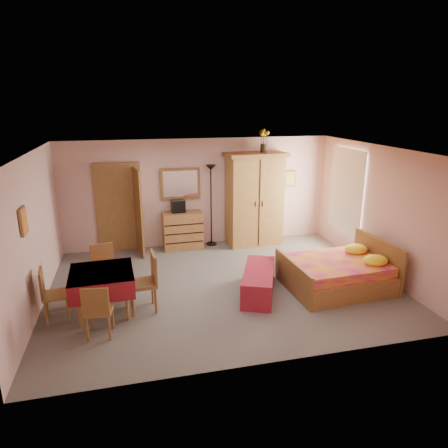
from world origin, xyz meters
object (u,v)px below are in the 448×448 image
object	(u,v)px
bed	(336,265)
chair_east	(142,283)
wall_mirror	(180,184)
chair_west	(56,294)
chair_south	(99,309)
floor_lamp	(211,206)
dining_table	(103,292)
sunflower_vase	(264,141)
chair_north	(105,271)
chest_of_drawers	(183,230)
stereo	(178,206)
bench	(259,282)
wardrobe	(254,199)

from	to	relation	value
bed	chair_east	world-z (taller)	chair_east
wall_mirror	chair_west	size ratio (longest dim) A/B	1.07
chair_south	floor_lamp	bearing A→B (deg)	63.04
floor_lamp	dining_table	world-z (taller)	floor_lamp
sunflower_vase	dining_table	size ratio (longest dim) A/B	0.54
chair_north	chest_of_drawers	bearing A→B (deg)	-140.99
chest_of_drawers	chair_north	world-z (taller)	chair_north
stereo	chair_west	world-z (taller)	stereo
stereo	floor_lamp	size ratio (longest dim) A/B	0.16
floor_lamp	bench	size ratio (longest dim) A/B	1.39
chest_of_drawers	sunflower_vase	size ratio (longest dim) A/B	1.73
bed	chair_east	size ratio (longest dim) A/B	1.89
bench	chest_of_drawers	bearing A→B (deg)	110.45
chest_of_drawers	bench	size ratio (longest dim) A/B	0.66
chest_of_drawers	bed	xyz separation A→B (m)	(2.55, -2.81, -0.00)
wardrobe	chair_east	distance (m)	4.05
chair_south	chair_east	bearing A→B (deg)	50.99
wall_mirror	chair_west	distance (m)	4.07
dining_table	chair_east	world-z (taller)	chair_east
floor_lamp	bench	world-z (taller)	floor_lamp
wall_mirror	bed	world-z (taller)	wall_mirror
dining_table	stereo	bearing A→B (deg)	60.05
wardrobe	chair_west	distance (m)	5.10
chair_east	bed	bearing A→B (deg)	-93.74
floor_lamp	chair_south	size ratio (longest dim) A/B	2.30
stereo	chair_east	bearing A→B (deg)	-108.78
wall_mirror	chair_south	xyz separation A→B (m)	(-1.75, -3.71, -1.12)
dining_table	sunflower_vase	bearing A→B (deg)	36.43
wall_mirror	chair_north	bearing A→B (deg)	-126.30
sunflower_vase	wall_mirror	bearing A→B (deg)	172.10
stereo	bed	distance (m)	3.94
bed	dining_table	world-z (taller)	bed
floor_lamp	bed	size ratio (longest dim) A/B	1.04
chest_of_drawers	sunflower_vase	xyz separation A→B (m)	(1.97, -0.06, 2.09)
chair_south	chair_north	world-z (taller)	chair_north
chest_of_drawers	wardrobe	distance (m)	1.90
floor_lamp	sunflower_vase	bearing A→B (deg)	-6.70
wall_mirror	chair_west	bearing A→B (deg)	-128.48
floor_lamp	chair_north	bearing A→B (deg)	-138.16
chair_north	bench	bearing A→B (deg)	155.14
wardrobe	chest_of_drawers	bearing A→B (deg)	173.32
bed	chair_north	size ratio (longest dim) A/B	2.07
wall_mirror	dining_table	world-z (taller)	wall_mirror
chest_of_drawers	chair_west	size ratio (longest dim) A/B	1.07
chest_of_drawers	stereo	world-z (taller)	stereo
chest_of_drawers	bench	world-z (taller)	chest_of_drawers
stereo	wall_mirror	bearing A→B (deg)	60.91
chair_east	chair_south	bearing A→B (deg)	128.83
chest_of_drawers	stereo	size ratio (longest dim) A/B	3.00
wall_mirror	stereo	xyz separation A→B (m)	(-0.09, -0.16, -0.51)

